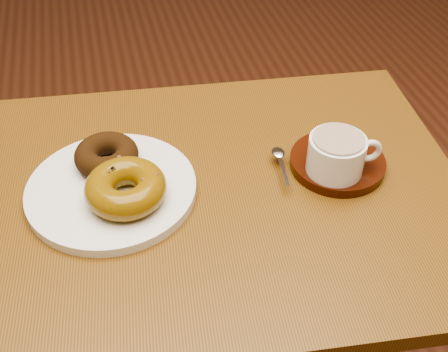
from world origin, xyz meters
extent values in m
plane|color=#592D1C|center=(0.00, 0.00, 0.00)|extent=(6.00, 6.00, 0.00)
cube|color=brown|center=(-0.20, -0.31, 0.70)|extent=(0.81, 0.64, 0.03)
cylinder|color=#433113|center=(-0.52, -0.03, 0.34)|extent=(0.04, 0.04, 0.69)
cylinder|color=#433113|center=(0.16, -0.10, 0.34)|extent=(0.04, 0.04, 0.69)
cylinder|color=white|center=(-0.35, -0.29, 0.72)|extent=(0.34, 0.34, 0.02)
torus|color=black|center=(-0.35, -0.24, 0.75)|extent=(0.10, 0.10, 0.04)
torus|color=#7D580D|center=(-0.33, -0.32, 0.75)|extent=(0.14, 0.14, 0.04)
cube|color=#52391B|center=(-0.29, -0.32, 0.77)|extent=(0.01, 0.01, 0.00)
cube|color=#52391B|center=(-0.29, -0.31, 0.77)|extent=(0.01, 0.01, 0.00)
cube|color=#52391B|center=(-0.30, -0.29, 0.77)|extent=(0.01, 0.01, 0.00)
cube|color=#52391B|center=(-0.32, -0.29, 0.77)|extent=(0.01, 0.01, 0.00)
cube|color=#52391B|center=(-0.33, -0.29, 0.77)|extent=(0.01, 0.01, 0.00)
cube|color=#52391B|center=(-0.35, -0.29, 0.77)|extent=(0.01, 0.01, 0.00)
cube|color=#52391B|center=(-0.36, -0.31, 0.77)|extent=(0.01, 0.01, 0.00)
cube|color=#52391B|center=(-0.36, -0.32, 0.77)|extent=(0.01, 0.01, 0.00)
cube|color=#52391B|center=(-0.36, -0.34, 0.77)|extent=(0.01, 0.01, 0.00)
cube|color=#52391B|center=(-0.35, -0.35, 0.77)|extent=(0.01, 0.01, 0.00)
cube|color=#52391B|center=(-0.33, -0.36, 0.77)|extent=(0.01, 0.01, 0.00)
cube|color=#52391B|center=(-0.32, -0.36, 0.77)|extent=(0.01, 0.01, 0.00)
cube|color=#52391B|center=(-0.30, -0.35, 0.77)|extent=(0.01, 0.01, 0.00)
cube|color=#52391B|center=(-0.29, -0.34, 0.77)|extent=(0.01, 0.01, 0.00)
cylinder|color=#321106|center=(0.00, -0.31, 0.72)|extent=(0.16, 0.16, 0.02)
cylinder|color=white|center=(-0.01, -0.33, 0.76)|extent=(0.09, 0.09, 0.06)
cylinder|color=brown|center=(-0.01, -0.33, 0.79)|extent=(0.08, 0.08, 0.00)
torus|color=white|center=(0.03, -0.34, 0.76)|extent=(0.04, 0.01, 0.04)
ellipsoid|color=silver|center=(-0.09, -0.28, 0.73)|extent=(0.02, 0.03, 0.01)
cube|color=silver|center=(-0.09, -0.32, 0.73)|extent=(0.01, 0.07, 0.00)
camera|label=1|loc=(-0.33, -0.92, 1.29)|focal=45.00mm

